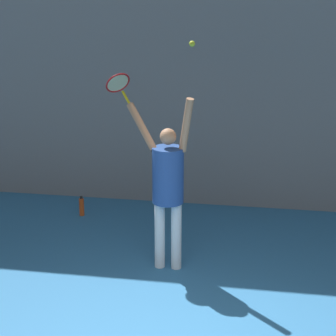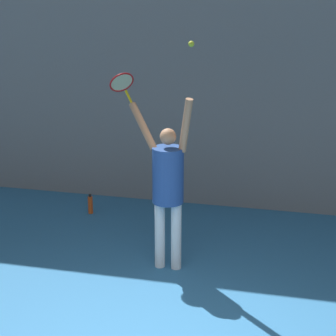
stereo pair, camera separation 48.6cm
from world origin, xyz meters
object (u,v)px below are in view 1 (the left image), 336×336
tennis_player (168,182)px  tennis_ball (192,44)px  tennis_racket (118,84)px  water_bottle (82,207)px

tennis_player → tennis_ball: size_ratio=32.84×
tennis_player → tennis_ball: 1.71m
tennis_racket → water_bottle: 2.49m
tennis_player → water_bottle: size_ratio=7.07×
water_bottle → tennis_racket: bearing=-48.2°
tennis_player → water_bottle: 2.42m
tennis_racket → tennis_ball: bearing=-30.6°
tennis_racket → tennis_player: bearing=-35.2°
tennis_racket → tennis_ball: (1.01, -0.60, 0.58)m
tennis_player → tennis_ball: tennis_ball is taller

